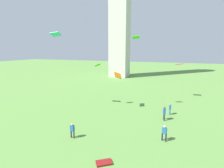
% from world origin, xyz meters
% --- Properties ---
extents(person_0, '(0.38, 0.56, 1.85)m').
position_xyz_m(person_0, '(4.03, 18.80, 1.05)').
color(person_0, '#2D3338').
rests_on(person_0, ground_plane).
extents(person_3, '(0.28, 0.49, 1.57)m').
position_xyz_m(person_3, '(4.66, 21.06, 0.89)').
color(person_3, '#235693').
rests_on(person_3, ground_plane).
extents(person_4, '(0.50, 0.26, 1.60)m').
position_xyz_m(person_4, '(-4.43, 10.86, 0.91)').
color(person_4, '#2D3338').
rests_on(person_4, ground_plane).
extents(person_5, '(0.50, 0.35, 1.66)m').
position_xyz_m(person_5, '(4.39, 13.60, 0.94)').
color(person_5, '#1E2333').
rests_on(person_5, ground_plane).
extents(kite_flying_0, '(1.42, 0.99, 0.63)m').
position_xyz_m(kite_flying_0, '(-11.08, 17.49, 11.02)').
color(kite_flying_0, '#2FC59A').
extents(kite_flying_1, '(0.92, 0.98, 0.60)m').
position_xyz_m(kite_flying_1, '(-6.00, 20.27, 6.64)').
color(kite_flying_1, '#39C10A').
extents(kite_flying_3, '(1.40, 1.05, 0.35)m').
position_xyz_m(kite_flying_3, '(5.58, 30.01, 6.33)').
color(kite_flying_3, red).
extents(kite_flying_4, '(1.07, 0.90, 0.50)m').
position_xyz_m(kite_flying_4, '(-0.47, 21.28, 10.59)').
color(kite_flying_4, '#36D412').
extents(kite_flying_5, '(1.47, 1.82, 0.92)m').
position_xyz_m(kite_flying_5, '(-2.90, 20.64, 5.19)').
color(kite_flying_5, '#B66407').
extents(kite_bundle_0, '(1.44, 1.32, 0.15)m').
position_xyz_m(kite_bundle_0, '(0.17, 8.38, 0.08)').
color(kite_bundle_0, maroon).
rests_on(kite_bundle_0, ground_plane).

